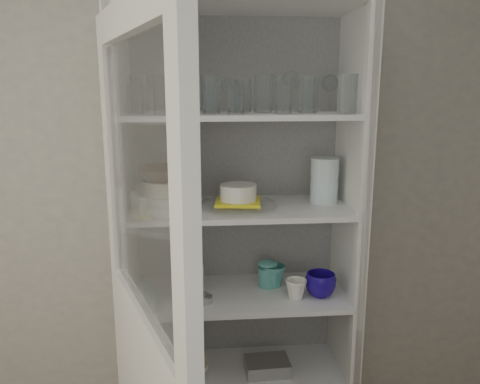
% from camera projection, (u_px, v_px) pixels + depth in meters
% --- Properties ---
extents(wall_back, '(3.60, 0.02, 2.60)m').
position_uv_depth(wall_back, '(194.00, 187.00, 2.23)').
color(wall_back, gray).
rests_on(wall_back, ground).
extents(pantry_cabinet, '(1.00, 0.45, 2.10)m').
position_uv_depth(pantry_cabinet, '(239.00, 269.00, 2.16)').
color(pantry_cabinet, silver).
rests_on(pantry_cabinet, floor).
extents(cupboard_door, '(0.35, 0.86, 2.00)m').
position_uv_depth(cupboard_door, '(148.00, 379.00, 1.46)').
color(cupboard_door, silver).
rests_on(cupboard_door, floor).
extents(tumbler_0, '(0.08, 0.08, 0.12)m').
position_uv_depth(tumbler_0, '(135.00, 98.00, 1.76)').
color(tumbler_0, silver).
rests_on(tumbler_0, shelf_glass).
extents(tumbler_1, '(0.08, 0.08, 0.15)m').
position_uv_depth(tumbler_1, '(162.00, 95.00, 1.79)').
color(tumbler_1, silver).
rests_on(tumbler_1, shelf_glass).
extents(tumbler_2, '(0.09, 0.09, 0.14)m').
position_uv_depth(tumbler_2, '(211.00, 96.00, 1.80)').
color(tumbler_2, silver).
rests_on(tumbler_2, shelf_glass).
extents(tumbler_3, '(0.07, 0.07, 0.14)m').
position_uv_depth(tumbler_3, '(283.00, 95.00, 1.84)').
color(tumbler_3, silver).
rests_on(tumbler_3, shelf_glass).
extents(tumbler_4, '(0.07, 0.07, 0.13)m').
position_uv_depth(tumbler_4, '(236.00, 97.00, 1.77)').
color(tumbler_4, silver).
rests_on(tumbler_4, shelf_glass).
extents(tumbler_5, '(0.08, 0.08, 0.14)m').
position_uv_depth(tumbler_5, '(308.00, 95.00, 1.84)').
color(tumbler_5, silver).
rests_on(tumbler_5, shelf_glass).
extents(tumbler_6, '(0.08, 0.08, 0.15)m').
position_uv_depth(tumbler_6, '(347.00, 94.00, 1.83)').
color(tumbler_6, silver).
rests_on(tumbler_6, shelf_glass).
extents(tumbler_7, '(0.10, 0.10, 0.15)m').
position_uv_depth(tumbler_7, '(139.00, 94.00, 1.90)').
color(tumbler_7, silver).
rests_on(tumbler_7, shelf_glass).
extents(tumbler_8, '(0.09, 0.09, 0.15)m').
position_uv_depth(tumbler_8, '(210.00, 94.00, 1.92)').
color(tumbler_8, silver).
rests_on(tumbler_8, shelf_glass).
extents(tumbler_9, '(0.07, 0.07, 0.12)m').
position_uv_depth(tumbler_9, '(236.00, 97.00, 1.93)').
color(tumbler_9, silver).
rests_on(tumbler_9, shelf_glass).
extents(tumbler_10, '(0.10, 0.10, 0.16)m').
position_uv_depth(tumbler_10, '(263.00, 93.00, 1.92)').
color(tumbler_10, silver).
rests_on(tumbler_10, shelf_glass).
extents(tumbler_11, '(0.08, 0.08, 0.14)m').
position_uv_depth(tumbler_11, '(243.00, 96.00, 1.95)').
color(tumbler_11, silver).
rests_on(tumbler_11, shelf_glass).
extents(goblet_0, '(0.08, 0.08, 0.19)m').
position_uv_depth(goblet_0, '(183.00, 90.00, 1.99)').
color(goblet_0, silver).
rests_on(goblet_0, shelf_glass).
extents(goblet_1, '(0.07, 0.07, 0.16)m').
position_uv_depth(goblet_1, '(229.00, 93.00, 2.00)').
color(goblet_1, silver).
rests_on(goblet_1, shelf_glass).
extents(goblet_2, '(0.08, 0.08, 0.19)m').
position_uv_depth(goblet_2, '(291.00, 89.00, 2.02)').
color(goblet_2, silver).
rests_on(goblet_2, shelf_glass).
extents(goblet_3, '(0.08, 0.08, 0.17)m').
position_uv_depth(goblet_3, '(330.00, 91.00, 2.07)').
color(goblet_3, silver).
rests_on(goblet_3, shelf_glass).
extents(plate_stack_front, '(0.23, 0.23, 0.07)m').
position_uv_depth(plate_stack_front, '(166.00, 202.00, 1.95)').
color(plate_stack_front, white).
rests_on(plate_stack_front, shelf_plates).
extents(plate_stack_back, '(0.22, 0.22, 0.07)m').
position_uv_depth(plate_stack_back, '(147.00, 194.00, 2.09)').
color(plate_stack_back, white).
rests_on(plate_stack_back, shelf_plates).
extents(cream_bowl, '(0.25, 0.25, 0.06)m').
position_uv_depth(cream_bowl, '(166.00, 187.00, 1.93)').
color(cream_bowl, white).
rests_on(cream_bowl, plate_stack_front).
extents(terracotta_bowl, '(0.23, 0.23, 0.06)m').
position_uv_depth(terracotta_bowl, '(165.00, 173.00, 1.92)').
color(terracotta_bowl, '#412310').
rests_on(terracotta_bowl, cream_bowl).
extents(glass_platter, '(0.40, 0.40, 0.02)m').
position_uv_depth(glass_platter, '(238.00, 205.00, 2.00)').
color(glass_platter, silver).
rests_on(glass_platter, shelf_plates).
extents(yellow_trivet, '(0.21, 0.21, 0.01)m').
position_uv_depth(yellow_trivet, '(238.00, 202.00, 2.00)').
color(yellow_trivet, yellow).
rests_on(yellow_trivet, glass_platter).
extents(white_ramekin, '(0.16, 0.16, 0.07)m').
position_uv_depth(white_ramekin, '(238.00, 192.00, 1.99)').
color(white_ramekin, white).
rests_on(white_ramekin, yellow_trivet).
extents(grey_bowl_stack, '(0.12, 0.12, 0.20)m').
position_uv_depth(grey_bowl_stack, '(324.00, 180.00, 2.07)').
color(grey_bowl_stack, silver).
rests_on(grey_bowl_stack, shelf_plates).
extents(mug_blue, '(0.16, 0.16, 0.11)m').
position_uv_depth(mug_blue, '(321.00, 285.00, 2.06)').
color(mug_blue, navy).
rests_on(mug_blue, shelf_mugs).
extents(mug_teal, '(0.11, 0.11, 0.10)m').
position_uv_depth(mug_teal, '(274.00, 276.00, 2.16)').
color(mug_teal, '#287C74').
rests_on(mug_teal, shelf_mugs).
extents(mug_white, '(0.10, 0.10, 0.09)m').
position_uv_depth(mug_white, '(296.00, 289.00, 2.04)').
color(mug_white, white).
rests_on(mug_white, shelf_mugs).
extents(teal_jar, '(0.09, 0.09, 0.11)m').
position_uv_depth(teal_jar, '(268.00, 275.00, 2.16)').
color(teal_jar, '#287C74').
rests_on(teal_jar, shelf_mugs).
extents(measuring_cups, '(0.10, 0.10, 0.04)m').
position_uv_depth(measuring_cups, '(196.00, 299.00, 2.00)').
color(measuring_cups, '#B9B9B9').
rests_on(measuring_cups, shelf_mugs).
extents(white_canister, '(0.12, 0.12, 0.13)m').
position_uv_depth(white_canister, '(192.00, 279.00, 2.09)').
color(white_canister, white).
rests_on(white_canister, shelf_mugs).
extents(cream_dish, '(0.27, 0.27, 0.07)m').
position_uv_depth(cream_dish, '(187.00, 368.00, 2.16)').
color(cream_dish, white).
rests_on(cream_dish, shelf_bot).
extents(tin_box, '(0.21, 0.15, 0.06)m').
position_uv_depth(tin_box, '(267.00, 366.00, 2.18)').
color(tin_box, '#9C9C9C').
rests_on(tin_box, shelf_bot).
extents(tumbler_12, '(0.07, 0.07, 0.15)m').
position_uv_depth(tumbler_12, '(310.00, 94.00, 1.95)').
color(tumbler_12, silver).
rests_on(tumbler_12, shelf_glass).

